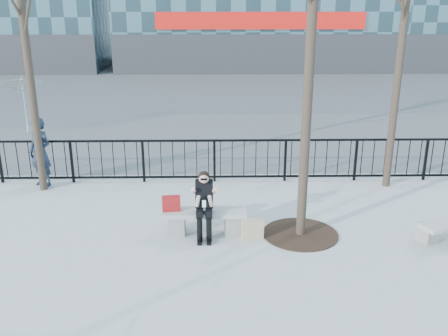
{
  "coord_description": "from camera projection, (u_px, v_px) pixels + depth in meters",
  "views": [
    {
      "loc": [
        0.21,
        -9.02,
        4.44
      ],
      "look_at": [
        0.4,
        0.8,
        1.1
      ],
      "focal_mm": 40.0,
      "sensor_mm": 36.0,
      "label": 1
    }
  ],
  "objects": [
    {
      "name": "shopping_bag",
      "position": [
        252.0,
        229.0,
        9.67
      ],
      "size": [
        0.44,
        0.22,
        0.4
      ],
      "primitive_type": "cube",
      "rotation": [
        0.0,
        0.0,
        0.16
      ],
      "color": "#CDB791",
      "rests_on": "ground"
    },
    {
      "name": "vendor_umbrella",
      "position": [
        24.0,
        106.0,
        16.86
      ],
      "size": [
        2.73,
        2.76,
        2.01
      ],
      "primitive_type": "imported",
      "rotation": [
        0.0,
        0.0,
        -0.29
      ],
      "color": "yellow",
      "rests_on": "ground"
    },
    {
      "name": "seated_woman",
      "position": [
        204.0,
        205.0,
        9.6
      ],
      "size": [
        0.5,
        0.64,
        1.34
      ],
      "color": "black",
      "rests_on": "ground"
    },
    {
      "name": "street_surface",
      "position": [
        210.0,
        95.0,
        24.16
      ],
      "size": [
        60.0,
        23.0,
        0.01
      ],
      "primitive_type": "cube",
      "color": "#474747",
      "rests_on": "ground"
    },
    {
      "name": "standing_man",
      "position": [
        40.0,
        152.0,
        12.25
      ],
      "size": [
        0.74,
        0.64,
        1.72
      ],
      "primitive_type": "imported",
      "rotation": [
        0.0,
        0.0,
        -0.43
      ],
      "color": "black",
      "rests_on": "ground"
    },
    {
      "name": "ground",
      "position": [
        205.0,
        233.0,
        9.97
      ],
      "size": [
        120.0,
        120.0,
        0.0
      ],
      "primitive_type": "plane",
      "color": "#9D9E98",
      "rests_on": "ground"
    },
    {
      "name": "bench_main",
      "position": [
        205.0,
        219.0,
        9.87
      ],
      "size": [
        1.65,
        0.46,
        0.49
      ],
      "color": "slate",
      "rests_on": "ground"
    },
    {
      "name": "tree_grate",
      "position": [
        300.0,
        234.0,
        9.9
      ],
      "size": [
        1.5,
        1.5,
        0.02
      ],
      "primitive_type": "cylinder",
      "color": "black",
      "rests_on": "ground"
    },
    {
      "name": "railing",
      "position": [
        207.0,
        161.0,
        12.63
      ],
      "size": [
        14.0,
        0.06,
        1.1
      ],
      "color": "black",
      "rests_on": "ground"
    },
    {
      "name": "handbag",
      "position": [
        171.0,
        203.0,
        9.77
      ],
      "size": [
        0.37,
        0.21,
        0.29
      ],
      "primitive_type": "cube",
      "rotation": [
        0.0,
        0.0,
        0.11
      ],
      "color": "maroon",
      "rests_on": "bench_main"
    }
  ]
}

